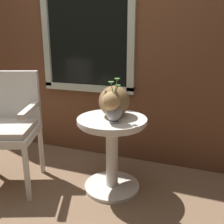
{
  "coord_description": "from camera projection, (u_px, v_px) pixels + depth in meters",
  "views": [
    {
      "loc": [
        0.94,
        -1.49,
        1.21
      ],
      "look_at": [
        0.27,
        0.28,
        0.67
      ],
      "focal_mm": 40.29,
      "sensor_mm": 36.0,
      "label": 1
    }
  ],
  "objects": [
    {
      "name": "ground_plane",
      "position": [
        68.0,
        199.0,
        1.99
      ],
      "size": [
        6.0,
        6.0,
        0.0
      ],
      "primitive_type": "plane",
      "color": "#7F6047"
    },
    {
      "name": "back_wall",
      "position": [
        107.0,
        31.0,
        2.43
      ],
      "size": [
        4.0,
        0.07,
        2.6
      ],
      "color": "brown",
      "rests_on": "ground_plane"
    },
    {
      "name": "wicker_side_table",
      "position": [
        112.0,
        143.0,
        2.03
      ],
      "size": [
        0.55,
        0.55,
        0.62
      ],
      "color": "silver",
      "rests_on": "ground_plane"
    },
    {
      "name": "wicker_chair",
      "position": [
        5.0,
        122.0,
        2.1
      ],
      "size": [
        0.66,
        0.64,
        0.96
      ],
      "color": "silver",
      "rests_on": "ground_plane"
    },
    {
      "name": "cat",
      "position": [
        114.0,
        101.0,
        1.99
      ],
      "size": [
        0.3,
        0.59,
        0.25
      ],
      "color": "olive",
      "rests_on": "wicker_side_table"
    },
    {
      "name": "pewter_vase_with_ivy",
      "position": [
        114.0,
        110.0,
        1.85
      ],
      "size": [
        0.12,
        0.12,
        0.33
      ],
      "color": "#99999E",
      "rests_on": "wicker_side_table"
    }
  ]
}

